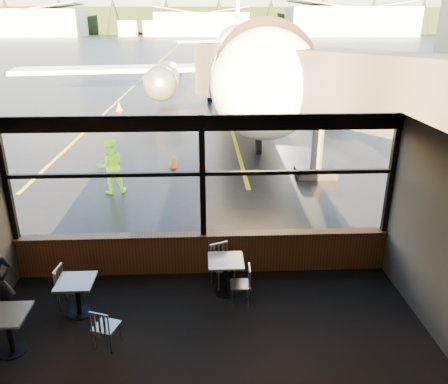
{
  "coord_description": "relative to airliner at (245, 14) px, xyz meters",
  "views": [
    {
      "loc": [
        0.04,
        -8.45,
        5.18
      ],
      "look_at": [
        0.49,
        1.0,
        1.5
      ],
      "focal_mm": 35.0,
      "sensor_mm": 36.0,
      "label": 1
    }
  ],
  "objects": [
    {
      "name": "chair_near_e",
      "position": [
        -2.15,
        -22.99,
        -5.3
      ],
      "size": [
        0.45,
        0.45,
        0.81
      ],
      "primitive_type": null,
      "rotation": [
        0.0,
        0.0,
        1.55
      ],
      "color": "#A9A499",
      "rests_on": "carpet_floor"
    },
    {
      "name": "fuel_tank_a",
      "position": [
        -32.85,
        160.21,
        -2.7
      ],
      "size": [
        8.0,
        8.0,
        6.0
      ],
      "primitive_type": "cylinder",
      "color": "silver",
      "rests_on": "ground_plane"
    },
    {
      "name": "mullion_right",
      "position": [
        1.1,
        -21.79,
        -3.5
      ],
      "size": [
        0.12,
        0.12,
        2.6
      ],
      "primitive_type": "cube",
      "color": "black",
      "rests_on": "ground"
    },
    {
      "name": "chair_mid_w",
      "position": [
        -5.44,
        -22.98,
        -5.26
      ],
      "size": [
        0.54,
        0.54,
        0.88
      ],
      "primitive_type": null,
      "rotation": [
        0.0,
        0.0,
        -1.7
      ],
      "color": "#B4AFA3",
      "rests_on": "carpet_floor"
    },
    {
      "name": "mullion_left",
      "position": [
        -6.8,
        -21.79,
        -3.5
      ],
      "size": [
        0.12,
        0.12,
        2.6
      ],
      "primitive_type": "cube",
      "color": "black",
      "rests_on": "ground"
    },
    {
      "name": "cafe_table_near",
      "position": [
        -2.42,
        -22.65,
        -5.31
      ],
      "size": [
        0.7,
        0.7,
        0.77
      ],
      "primitive_type": null,
      "color": "#9D9790",
      "rests_on": "carpet_floor"
    },
    {
      "name": "chair_mid_s",
      "position": [
        -4.51,
        -24.13,
        -5.3
      ],
      "size": [
        0.56,
        0.56,
        0.8
      ],
      "primitive_type": null,
      "rotation": [
        0.0,
        0.0,
        -0.34
      ],
      "color": "#A9A499",
      "rests_on": "carpet_floor"
    },
    {
      "name": "window_header",
      "position": [
        -2.85,
        -21.79,
        -2.35
      ],
      "size": [
        8.0,
        0.18,
        0.3
      ],
      "primitive_type": "cube",
      "color": "black",
      "rests_on": "ground"
    },
    {
      "name": "ceiling",
      "position": [
        -2.85,
        -24.79,
        -2.2
      ],
      "size": [
        8.0,
        6.0,
        0.04
      ],
      "primitive_type": "cube",
      "color": "#38332D",
      "rests_on": "ground"
    },
    {
      "name": "ground_plane",
      "position": [
        -2.85,
        98.21,
        -5.7
      ],
      "size": [
        520.0,
        520.0,
        0.0
      ],
      "primitive_type": "plane",
      "color": "black",
      "rests_on": "ground"
    },
    {
      "name": "cafe_table_left",
      "position": [
        -6.09,
        -24.19,
        -5.32
      ],
      "size": [
        0.7,
        0.7,
        0.77
      ],
      "primitive_type": null,
      "color": "gray",
      "rests_on": "carpet_floor"
    },
    {
      "name": "fuel_tank_c",
      "position": [
        -12.85,
        160.21,
        -2.7
      ],
      "size": [
        8.0,
        8.0,
        6.0
      ],
      "primitive_type": "cylinder",
      "color": "silver",
      "rests_on": "ground_plane"
    },
    {
      "name": "chair_near_n",
      "position": [
        -2.47,
        -22.38,
        -5.24
      ],
      "size": [
        0.66,
        0.66,
        0.92
      ],
      "primitive_type": null,
      "rotation": [
        0.0,
        0.0,
        3.54
      ],
      "color": "#B9B5A7",
      "rests_on": "carpet_floor"
    },
    {
      "name": "airliner",
      "position": [
        0.0,
        0.0,
        0.0
      ],
      "size": [
        32.59,
        38.55,
        11.4
      ],
      "primitive_type": null,
      "rotation": [
        0.0,
        0.0,
        -0.04
      ],
      "color": "white",
      "rests_on": "ground_plane"
    },
    {
      "name": "hangar_mid",
      "position": [
        -2.85,
        163.21,
        -0.7
      ],
      "size": [
        38.0,
        15.0,
        10.0
      ],
      "primitive_type": null,
      "color": "silver",
      "rests_on": "ground_plane"
    },
    {
      "name": "hangar_left",
      "position": [
        -72.85,
        158.21,
        -0.2
      ],
      "size": [
        45.0,
        18.0,
        11.0
      ],
      "primitive_type": null,
      "color": "silver",
      "rests_on": "ground_plane"
    },
    {
      "name": "treeline",
      "position": [
        -2.85,
        188.21,
        0.3
      ],
      "size": [
        360.0,
        3.0,
        12.0
      ],
      "primitive_type": "cube",
      "color": "black",
      "rests_on": "ground_plane"
    },
    {
      "name": "window_transom",
      "position": [
        -2.85,
        -21.79,
        -3.4
      ],
      "size": [
        8.0,
        0.1,
        0.08
      ],
      "primitive_type": "cube",
      "color": "black",
      "rests_on": "ground"
    },
    {
      "name": "carpet_floor",
      "position": [
        -2.85,
        -24.79,
        -5.69
      ],
      "size": [
        8.0,
        6.0,
        0.01
      ],
      "primitive_type": "cube",
      "color": "black",
      "rests_on": "ground"
    },
    {
      "name": "ground_crew",
      "position": [
        -5.82,
        -16.77,
        -4.81
      ],
      "size": [
        1.04,
        0.93,
        1.78
      ],
      "primitive_type": "imported",
      "rotation": [
        0.0,
        0.0,
        3.5
      ],
      "color": "#BFF219",
      "rests_on": "ground_plane"
    },
    {
      "name": "hangar_right",
      "position": [
        57.15,
        156.21,
        0.3
      ],
      "size": [
        50.0,
        20.0,
        12.0
      ],
      "primitive_type": null,
      "color": "silver",
      "rests_on": "ground_plane"
    },
    {
      "name": "mullion_centre",
      "position": [
        -2.85,
        -21.79,
        -3.5
      ],
      "size": [
        0.12,
        0.12,
        2.6
      ],
      "primitive_type": "cube",
      "color": "black",
      "rests_on": "ground"
    },
    {
      "name": "fuel_tank_b",
      "position": [
        -22.85,
        160.21,
        -2.7
      ],
      "size": [
        8.0,
        8.0,
        6.0
      ],
      "primitive_type": "cylinder",
      "color": "silver",
      "rests_on": "ground_plane"
    },
    {
      "name": "cone_extra",
      "position": [
        -3.98,
        -14.22,
        -5.48
      ],
      "size": [
        0.32,
        0.32,
        0.44
      ],
      "primitive_type": "cone",
      "color": "#EC4507",
      "rests_on": "ground_plane"
    },
    {
      "name": "window_sill",
      "position": [
        -2.85,
        -21.79,
        -5.25
      ],
      "size": [
        8.0,
        0.28,
        0.9
      ],
      "primitive_type": "cube",
      "color": "brown",
      "rests_on": "ground"
    },
    {
      "name": "cone_wing",
      "position": [
        -8.08,
        -2.54,
        -5.42
      ],
      "size": [
        0.41,
        0.41,
        0.57
      ],
      "primitive_type": "cone",
      "color": "#E65D07",
      "rests_on": "ground_plane"
    },
    {
      "name": "cafe_table_mid",
      "position": [
        -5.23,
        -23.21,
        -5.33
      ],
      "size": [
        0.67,
        0.67,
        0.74
      ],
      "primitive_type": null,
      "color": "gray",
      "rests_on": "carpet_floor"
    },
    {
      "name": "cone_nose",
      "position": [
        -2.88,
        -14.45,
        -5.44
      ],
      "size": [
        0.37,
        0.37,
        0.52
      ],
      "primitive_type": "cone",
      "color": "#F25B07",
      "rests_on": "ground_plane"
    },
    {
      "name": "jet_bridge",
      "position": [
        0.75,
        -16.29,
        -3.47
      ],
      "size": [
        8.34,
        10.2,
        4.45
      ],
      "primitive_type": null,
      "color": "#2A292C",
      "rests_on": "ground_plane"
    }
  ]
}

